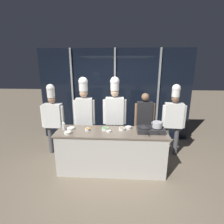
# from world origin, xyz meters

# --- Properties ---
(ground_plane) EXTENTS (24.00, 24.00, 0.00)m
(ground_plane) POSITION_xyz_m (0.00, 0.00, 0.00)
(ground_plane) COLOR #7F705B
(window_wall_back) EXTENTS (4.45, 0.09, 2.70)m
(window_wall_back) POSITION_xyz_m (0.00, 1.73, 1.35)
(window_wall_back) COLOR black
(window_wall_back) RESTS_ON ground_plane
(demo_counter) EXTENTS (2.32, 0.69, 0.91)m
(demo_counter) POSITION_xyz_m (0.00, 0.00, 0.46)
(demo_counter) COLOR beige
(demo_counter) RESTS_ON ground_plane
(portable_stove) EXTENTS (0.56, 0.33, 0.11)m
(portable_stove) POSITION_xyz_m (0.81, -0.00, 0.97)
(portable_stove) COLOR #28282B
(portable_stove) RESTS_ON demo_counter
(frying_pan) EXTENTS (0.28, 0.49, 0.04)m
(frying_pan) POSITION_xyz_m (0.69, -0.01, 1.04)
(frying_pan) COLOR #232326
(frying_pan) RESTS_ON portable_stove
(stock_pot) EXTENTS (0.24, 0.21, 0.12)m
(stock_pot) POSITION_xyz_m (0.94, -0.00, 1.08)
(stock_pot) COLOR #B7BABF
(stock_pot) RESTS_ON portable_stove
(squeeze_bottle_clear) EXTENTS (0.07, 0.07, 0.18)m
(squeeze_bottle_clear) POSITION_xyz_m (-1.02, 0.04, 1.00)
(squeeze_bottle_clear) COLOR white
(squeeze_bottle_clear) RESTS_ON demo_counter
(prep_bowl_rice) EXTENTS (0.17, 0.17, 0.04)m
(prep_bowl_rice) POSITION_xyz_m (-0.88, 0.07, 0.94)
(prep_bowl_rice) COLOR white
(prep_bowl_rice) RESTS_ON demo_counter
(prep_bowl_carrots) EXTENTS (0.11, 0.11, 0.05)m
(prep_bowl_carrots) POSITION_xyz_m (-0.51, 0.01, 0.94)
(prep_bowl_carrots) COLOR white
(prep_bowl_carrots) RESTS_ON demo_counter
(prep_bowl_garlic) EXTENTS (0.10, 0.10, 0.04)m
(prep_bowl_garlic) POSITION_xyz_m (-0.05, -0.05, 0.93)
(prep_bowl_garlic) COLOR white
(prep_bowl_garlic) RESTS_ON demo_counter
(prep_bowl_mushrooms) EXTENTS (0.14, 0.14, 0.05)m
(prep_bowl_mushrooms) POSITION_xyz_m (0.22, 0.08, 0.94)
(prep_bowl_mushrooms) COLOR white
(prep_bowl_mushrooms) RESTS_ON demo_counter
(prep_bowl_bean_sprouts) EXTENTS (0.15, 0.15, 0.04)m
(prep_bowl_bean_sprouts) POSITION_xyz_m (-0.87, -0.18, 0.94)
(prep_bowl_bean_sprouts) COLOR white
(prep_bowl_bean_sprouts) RESTS_ON demo_counter
(prep_bowl_scallions) EXTENTS (0.14, 0.14, 0.05)m
(prep_bowl_scallions) POSITION_xyz_m (-0.14, 0.07, 0.94)
(prep_bowl_scallions) COLOR white
(prep_bowl_scallions) RESTS_ON demo_counter
(prep_bowl_onion) EXTENTS (0.13, 0.13, 0.05)m
(prep_bowl_onion) POSITION_xyz_m (0.36, 0.18, 0.94)
(prep_bowl_onion) COLOR white
(prep_bowl_onion) RESTS_ON demo_counter
(serving_spoon_slotted) EXTENTS (0.23, 0.09, 0.02)m
(serving_spoon_slotted) POSITION_xyz_m (-0.36, 0.19, 0.92)
(serving_spoon_slotted) COLOR olive
(serving_spoon_slotted) RESTS_ON demo_counter
(chef_head) EXTENTS (0.58, 0.23, 1.81)m
(chef_head) POSITION_xyz_m (-1.50, 0.68, 1.02)
(chef_head) COLOR #4C4C51
(chef_head) RESTS_ON ground_plane
(chef_sous) EXTENTS (0.51, 0.24, 1.98)m
(chef_sous) POSITION_xyz_m (-0.70, 0.67, 1.19)
(chef_sous) COLOR #232326
(chef_sous) RESTS_ON ground_plane
(chef_line) EXTENTS (0.58, 0.24, 1.98)m
(chef_line) POSITION_xyz_m (0.04, 0.76, 1.16)
(chef_line) COLOR #2D3856
(chef_line) RESTS_ON ground_plane
(person_guest) EXTENTS (0.49, 0.21, 1.61)m
(person_guest) POSITION_xyz_m (0.76, 0.70, 0.98)
(person_guest) COLOR #232326
(person_guest) RESTS_ON ground_plane
(chef_pastry) EXTENTS (0.57, 0.25, 1.82)m
(chef_pastry) POSITION_xyz_m (1.49, 0.78, 1.04)
(chef_pastry) COLOR #4C4C51
(chef_pastry) RESTS_ON ground_plane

